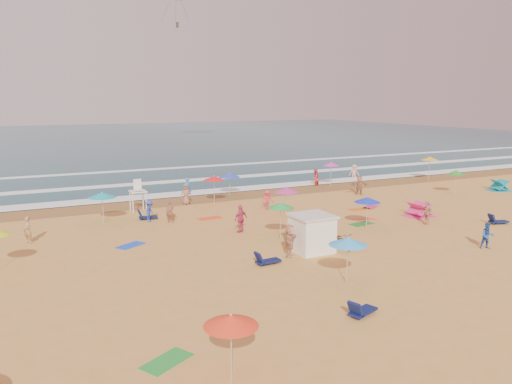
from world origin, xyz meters
name	(u,v)px	position (x,y,z in m)	size (l,w,h in m)	color
ground	(259,234)	(0.00, 0.00, 0.00)	(220.00, 220.00, 0.00)	gold
ocean	(84,140)	(0.00, 84.00, 0.00)	(220.00, 140.00, 0.18)	#0C4756
wet_sand	(194,199)	(0.00, 12.50, 0.01)	(220.00, 220.00, 0.00)	olive
surf_foam	(166,183)	(0.00, 21.32, 0.10)	(200.00, 18.70, 0.05)	white
cabana	(312,234)	(1.05, -4.64, 1.00)	(2.00, 2.00, 2.00)	white
cabana_roof	(312,216)	(1.05, -4.64, 2.06)	(2.20, 2.20, 0.12)	silver
bicycle	(343,241)	(2.95, -4.94, 0.47)	(0.62, 1.77, 0.93)	black
lifeguard_stand	(138,198)	(-5.38, 9.97, 1.05)	(1.20, 1.20, 2.10)	white
beach_umbrellas	(248,202)	(-0.59, 0.27, 2.08)	(58.68, 29.14, 0.82)	#1729CB
loungers	(369,238)	(5.28, -4.42, 0.17)	(51.75, 20.62, 0.34)	#0F174C
towels	(322,238)	(3.12, -2.55, 0.01)	(43.49, 19.39, 0.03)	#B63B16
popup_tents	(464,195)	(19.99, 1.58, 0.60)	(16.67, 6.54, 1.20)	#E53384
beachgoers	(242,206)	(1.04, 4.80, 0.79)	(42.73, 26.27, 2.14)	tan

